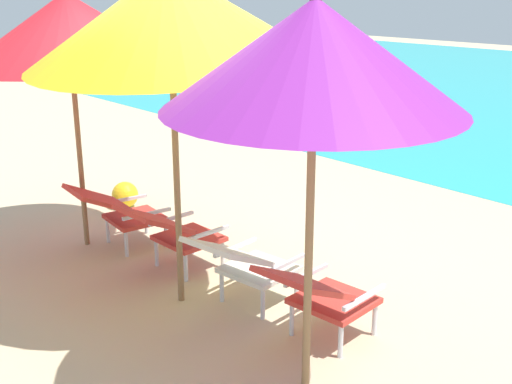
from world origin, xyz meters
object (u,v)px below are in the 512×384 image
(beach_umbrella_left, at_px, (69,29))
(beach_ball, at_px, (125,195))
(lounge_chair_far_left, at_px, (119,210))
(beach_umbrella_center, at_px, (170,15))
(lounge_chair_near_right, at_px, (245,262))
(lounge_chair_far_right, at_px, (320,293))
(beach_umbrella_right, at_px, (314,55))
(lounge_chair_near_left, at_px, (173,230))

(beach_umbrella_left, distance_m, beach_ball, 2.25)
(lounge_chair_far_left, height_order, beach_umbrella_center, beach_umbrella_center)
(lounge_chair_far_left, distance_m, lounge_chair_near_right, 1.75)
(beach_umbrella_center, height_order, beach_ball, beach_umbrella_center)
(lounge_chair_far_right, bearing_deg, beach_ball, 172.09)
(lounge_chair_near_right, bearing_deg, beach_umbrella_left, -171.12)
(lounge_chair_near_right, relative_size, lounge_chair_far_right, 1.02)
(beach_ball, bearing_deg, lounge_chair_far_left, -32.23)
(beach_umbrella_left, bearing_deg, beach_ball, 130.48)
(lounge_chair_far_left, xyz_separation_m, beach_ball, (-1.06, 0.67, -0.25))
(lounge_chair_far_left, distance_m, beach_umbrella_right, 3.31)
(lounge_chair_near_left, height_order, beach_umbrella_right, beach_umbrella_right)
(beach_umbrella_left, bearing_deg, lounge_chair_near_left, 14.35)
(lounge_chair_near_right, distance_m, beach_umbrella_center, 1.93)
(lounge_chair_far_right, distance_m, beach_ball, 3.61)
(beach_ball, bearing_deg, lounge_chair_near_left, -17.34)
(lounge_chair_near_right, distance_m, beach_umbrella_left, 2.68)
(beach_ball, bearing_deg, beach_umbrella_right, -13.81)
(lounge_chair_near_left, xyz_separation_m, beach_umbrella_right, (2.03, -0.37, 1.70))
(lounge_chair_near_left, distance_m, beach_umbrella_right, 2.67)
(lounge_chair_near_left, distance_m, beach_umbrella_left, 2.04)
(beach_umbrella_center, bearing_deg, beach_umbrella_right, -4.07)
(beach_umbrella_left, bearing_deg, lounge_chair_far_left, 32.08)
(beach_umbrella_center, bearing_deg, lounge_chair_far_right, 16.17)
(lounge_chair_near_right, height_order, lounge_chair_far_right, same)
(beach_umbrella_right, bearing_deg, lounge_chair_far_left, 174.19)
(beach_umbrella_center, xyz_separation_m, beach_umbrella_right, (1.54, -0.11, -0.16))
(lounge_chair_far_right, xyz_separation_m, beach_umbrella_center, (-1.21, -0.35, 1.86))
(lounge_chair_far_left, bearing_deg, lounge_chair_near_right, 4.01)
(beach_umbrella_right, bearing_deg, beach_umbrella_center, 175.93)
(lounge_chair_far_left, height_order, beach_umbrella_left, beach_umbrella_left)
(lounge_chair_near_right, height_order, beach_umbrella_left, beach_umbrella_left)
(lounge_chair_near_left, relative_size, beach_ball, 2.93)
(beach_umbrella_right, bearing_deg, beach_ball, 166.19)
(lounge_chair_far_right, bearing_deg, beach_umbrella_center, -163.83)
(lounge_chair_far_left, bearing_deg, beach_umbrella_center, -7.87)
(beach_umbrella_center, distance_m, beach_ball, 3.27)
(lounge_chair_near_right, relative_size, beach_umbrella_left, 0.33)
(lounge_chair_far_left, height_order, beach_umbrella_right, beach_umbrella_right)
(lounge_chair_far_left, relative_size, beach_ball, 3.03)
(beach_ball, bearing_deg, beach_umbrella_left, -49.52)
(lounge_chair_near_right, distance_m, lounge_chair_far_right, 0.76)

